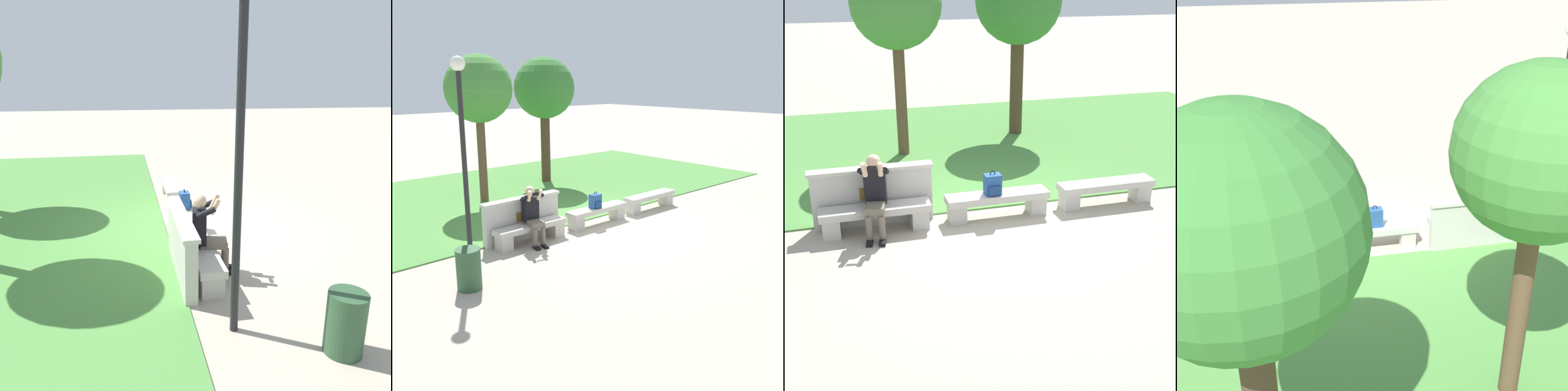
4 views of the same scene
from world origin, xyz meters
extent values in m
plane|color=#B2A593|center=(0.00, 0.00, 0.00)|extent=(80.00, 80.00, 0.00)
cube|color=beige|center=(-2.08, 0.00, 0.39)|extent=(1.80, 0.40, 0.12)
cube|color=beige|center=(-2.80, 0.00, 0.17)|extent=(0.28, 0.34, 0.33)
cube|color=beige|center=(-1.36, 0.00, 0.17)|extent=(0.28, 0.34, 0.33)
cube|color=beige|center=(0.00, 0.00, 0.39)|extent=(1.80, 0.40, 0.12)
cube|color=beige|center=(-0.72, 0.00, 0.17)|extent=(0.28, 0.34, 0.33)
cube|color=beige|center=(0.72, 0.00, 0.17)|extent=(0.28, 0.34, 0.33)
cube|color=beige|center=(2.08, 0.00, 0.39)|extent=(1.80, 0.40, 0.12)
cube|color=beige|center=(1.36, 0.00, 0.17)|extent=(0.28, 0.34, 0.33)
cube|color=beige|center=(2.80, 0.00, 0.17)|extent=(0.28, 0.34, 0.33)
cube|color=beige|center=(-2.08, 0.34, 0.47)|extent=(1.99, 0.18, 0.95)
cube|color=beige|center=(-2.08, 0.34, 0.98)|extent=(2.05, 0.24, 0.06)
cube|color=brown|center=(-2.08, 0.24, 0.59)|extent=(0.44, 0.02, 0.22)
cube|color=black|center=(-2.24, -0.42, 0.03)|extent=(0.14, 0.25, 0.06)
cylinder|color=#6B6051|center=(-2.22, -0.36, 0.24)|extent=(0.11, 0.11, 0.42)
cube|color=black|center=(-2.04, -0.46, 0.03)|extent=(0.14, 0.25, 0.06)
cylinder|color=#6B6051|center=(-2.03, -0.39, 0.24)|extent=(0.11, 0.11, 0.42)
cube|color=#6B6051|center=(-2.09, -0.19, 0.51)|extent=(0.37, 0.47, 0.12)
cube|color=black|center=(-2.05, 0.04, 0.79)|extent=(0.37, 0.28, 0.56)
sphere|color=beige|center=(-2.05, 0.04, 1.21)|extent=(0.22, 0.22, 0.22)
cylinder|color=black|center=(-2.25, -0.02, 1.08)|extent=(0.14, 0.32, 0.21)
cylinder|color=beige|center=(-2.22, -0.17, 1.16)|extent=(0.13, 0.20, 0.27)
cylinder|color=black|center=(-1.88, -0.09, 1.08)|extent=(0.14, 0.32, 0.21)
cylinder|color=beige|center=(-1.97, -0.22, 1.16)|extent=(0.09, 0.19, 0.27)
cube|color=black|center=(-2.10, -0.26, 1.20)|extent=(0.15, 0.04, 0.08)
cube|color=#234C8C|center=(-0.09, -0.02, 0.63)|extent=(0.28, 0.20, 0.36)
cube|color=navy|center=(-0.09, -0.13, 0.56)|extent=(0.20, 0.06, 0.16)
torus|color=black|center=(-0.09, -0.02, 0.83)|extent=(0.10, 0.02, 0.10)
cylinder|color=brown|center=(-1.04, 3.92, 1.39)|extent=(0.25, 0.25, 2.78)
sphere|color=#428438|center=(-1.04, 3.92, 3.37)|extent=(1.96, 1.96, 1.96)
sphere|color=#387A33|center=(2.05, 4.90, 3.33)|extent=(2.11, 2.11, 2.11)
cylinder|color=#2D5133|center=(-4.27, -1.21, 0.38)|extent=(0.44, 0.44, 0.75)
cylinder|color=black|center=(-3.65, -0.09, 1.89)|extent=(0.10, 0.10, 3.79)
camera|label=1|loc=(-7.62, 1.12, 2.96)|focal=35.00mm
camera|label=2|loc=(-7.75, -8.22, 3.66)|focal=42.00mm
camera|label=3|loc=(-2.65, -8.24, 4.00)|focal=50.00mm
camera|label=4|loc=(1.79, 8.79, 5.45)|focal=50.00mm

